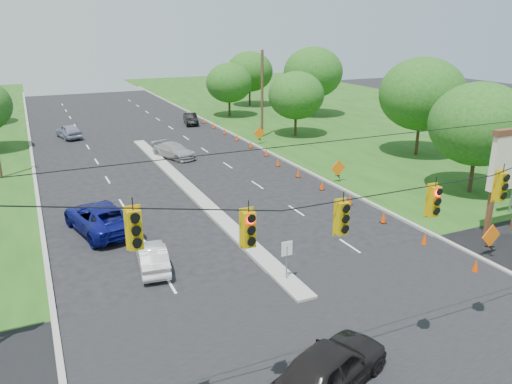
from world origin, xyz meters
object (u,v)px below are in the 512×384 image
black_sedan (330,366)px  white_sedan (152,257)px  pylon_sign (512,164)px  blue_pickup (100,217)px

black_sedan → white_sedan: (-3.27, 10.86, -0.20)m
pylon_sign → white_sedan: pylon_sign is taller
pylon_sign → black_sedan: pylon_sign is taller
pylon_sign → blue_pickup: 23.56m
white_sedan → blue_pickup: 6.15m
pylon_sign → white_sedan: 20.29m
pylon_sign → blue_pickup: (-21.25, 9.67, -3.16)m
blue_pickup → white_sedan: bearing=92.0°
black_sedan → blue_pickup: bearing=-6.9°
white_sedan → blue_pickup: blue_pickup is taller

